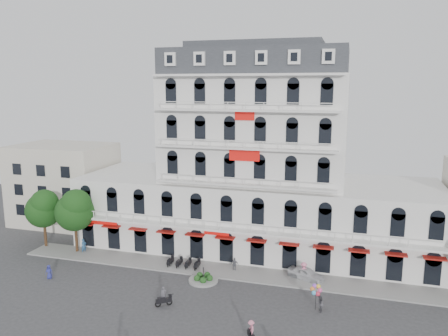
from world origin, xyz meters
TOP-DOWN VIEW (x-y plane):
  - ground at (0.00, 0.00)m, footprint 120.00×120.00m
  - sidewalk at (0.00, 9.00)m, footprint 53.00×4.00m
  - main_building at (0.00, 18.00)m, footprint 45.00×15.00m
  - flank_building_west at (-30.00, 20.00)m, footprint 14.00×10.00m
  - traffic_island at (-3.00, 6.00)m, footprint 3.20×3.20m
  - parked_scooter_row at (-6.35, 8.80)m, footprint 4.40×1.80m
  - tree_west_outer at (-25.95, 9.98)m, footprint 4.50×4.48m
  - tree_west_inner at (-20.95, 9.48)m, footprint 4.76×4.76m
  - parked_car at (7.53, 9.50)m, footprint 4.32×2.98m
  - rider_west at (-4.92, -0.10)m, footprint 1.43×1.18m
  - rider_center at (4.40, -3.70)m, footprint 0.95×1.59m
  - pedestrian_left at (-19.36, 2.01)m, footprint 0.86×0.68m
  - pedestrian_mid at (-0.43, 9.39)m, footprint 0.99×0.51m
  - pedestrian_right at (7.28, 9.50)m, footprint 1.44×1.22m
  - pedestrian_far at (-20.00, 9.50)m, footprint 0.69×0.80m
  - balloon_vendor at (9.28, 3.02)m, footprint 1.29×1.23m

SIDE VIEW (x-z plane):
  - ground at x=0.00m, z-range 0.00..0.00m
  - parked_scooter_row at x=-6.35m, z-range -0.55..0.55m
  - sidewalk at x=0.00m, z-range 0.00..0.16m
  - traffic_island at x=-3.00m, z-range -0.54..1.06m
  - parked_car at x=7.53m, z-range 0.00..1.37m
  - pedestrian_left at x=-19.36m, z-range 0.00..1.55m
  - pedestrian_mid at x=-0.43m, z-range 0.00..1.62m
  - rider_west at x=-4.92m, z-range -0.14..1.83m
  - pedestrian_far at x=-20.00m, z-range 0.00..1.84m
  - pedestrian_right at x=7.28m, z-range 0.00..1.94m
  - rider_center at x=4.40m, z-range 0.03..2.00m
  - balloon_vendor at x=9.28m, z-range 0.07..2.51m
  - tree_west_outer at x=-25.95m, z-range 1.47..9.23m
  - tree_west_inner at x=-20.95m, z-range 1.56..9.81m
  - flank_building_west at x=-30.00m, z-range 0.00..12.00m
  - main_building at x=0.00m, z-range -2.94..22.86m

